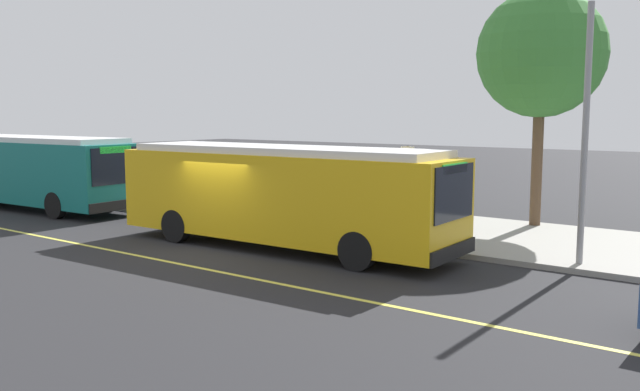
# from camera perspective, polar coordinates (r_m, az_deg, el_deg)

# --- Properties ---
(ground_plane) EXTENTS (120.00, 120.00, 0.00)m
(ground_plane) POSITION_cam_1_polar(r_m,az_deg,el_deg) (19.83, -8.11, -4.41)
(ground_plane) COLOR #232326
(sidewalk_curb) EXTENTS (44.00, 6.40, 0.15)m
(sidewalk_curb) POSITION_cam_1_polar(r_m,az_deg,el_deg) (24.35, 1.94, -2.04)
(sidewalk_curb) COLOR gray
(sidewalk_curb) RESTS_ON ground_plane
(lane_stripe_center) EXTENTS (36.00, 0.14, 0.01)m
(lane_stripe_center) POSITION_cam_1_polar(r_m,az_deg,el_deg) (18.38, -12.99, -5.41)
(lane_stripe_center) COLOR #E0D64C
(lane_stripe_center) RESTS_ON ground_plane
(transit_bus_main) EXTENTS (10.76, 2.90, 2.95)m
(transit_bus_main) POSITION_cam_1_polar(r_m,az_deg,el_deg) (19.39, -3.20, 0.23)
(transit_bus_main) COLOR gold
(transit_bus_main) RESTS_ON ground_plane
(transit_bus_second) EXTENTS (11.02, 3.11, 2.95)m
(transit_bus_second) POSITION_cam_1_polar(r_m,az_deg,el_deg) (30.08, -23.33, 2.07)
(transit_bus_second) COLOR #146B66
(transit_bus_second) RESTS_ON ground_plane
(bus_shelter) EXTENTS (2.90, 1.60, 2.48)m
(bus_shelter) POSITION_cam_1_polar(r_m,az_deg,el_deg) (23.14, 4.66, 2.06)
(bus_shelter) COLOR #333338
(bus_shelter) RESTS_ON sidewalk_curb
(waiting_bench) EXTENTS (1.60, 0.48, 0.95)m
(waiting_bench) POSITION_cam_1_polar(r_m,az_deg,el_deg) (23.28, 4.96, -1.09)
(waiting_bench) COLOR brown
(waiting_bench) RESTS_ON sidewalk_curb
(route_sign_post) EXTENTS (0.44, 0.08, 2.80)m
(route_sign_post) POSITION_cam_1_polar(r_m,az_deg,el_deg) (19.87, 7.40, 1.33)
(route_sign_post) COLOR #333338
(route_sign_post) RESTS_ON sidewalk_curb
(pedestrian_commuter) EXTENTS (0.24, 0.40, 1.69)m
(pedestrian_commuter) POSITION_cam_1_polar(r_m,az_deg,el_deg) (23.32, -1.43, 0.15)
(pedestrian_commuter) COLOR #282D47
(pedestrian_commuter) RESTS_ON sidewalk_curb
(street_tree_near_shelter) EXTENTS (4.18, 4.18, 7.77)m
(street_tree_near_shelter) POSITION_cam_1_polar(r_m,az_deg,el_deg) (23.62, 18.19, 11.27)
(street_tree_near_shelter) COLOR brown
(street_tree_near_shelter) RESTS_ON sidewalk_curb
(utility_pole) EXTENTS (0.16, 0.16, 6.40)m
(utility_pole) POSITION_cam_1_polar(r_m,az_deg,el_deg) (17.79, 21.50, 4.75)
(utility_pole) COLOR gray
(utility_pole) RESTS_ON sidewalk_curb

